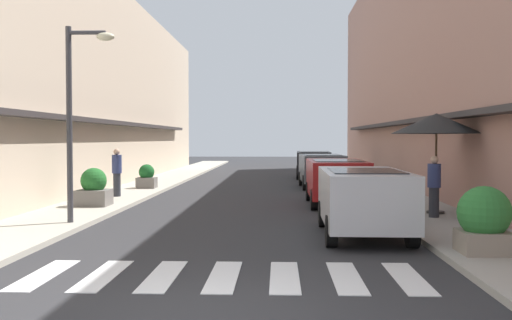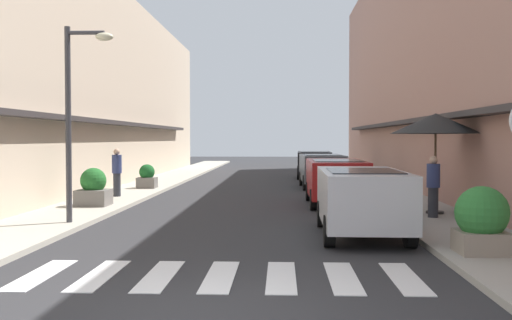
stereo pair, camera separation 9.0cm
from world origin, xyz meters
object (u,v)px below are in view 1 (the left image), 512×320
parked_car_mid (336,177)px  planter_midblock (94,189)px  street_lamp (78,101)px  parked_car_distant (313,162)px  planter_far (147,177)px  parked_car_near (363,195)px  pedestrian_walking_near (434,185)px  pedestrian_walking_far (117,171)px  parked_car_far (322,167)px  cafe_umbrella (436,124)px  planter_corner (484,220)px

parked_car_mid → planter_midblock: (-7.47, -1.47, -0.29)m
parked_car_mid → street_lamp: street_lamp is taller
parked_car_distant → planter_far: (-7.31, -8.03, -0.36)m
parked_car_mid → street_lamp: 8.71m
parked_car_near → street_lamp: size_ratio=0.89×
pedestrian_walking_near → pedestrian_walking_far: 11.06m
parked_car_far → cafe_umbrella: bearing=-76.2°
cafe_umbrella → planter_corner: (-0.62, -5.76, -1.84)m
parked_car_far → pedestrian_walking_far: 9.25m
planter_midblock → pedestrian_walking_far: (-0.08, 2.94, 0.37)m
pedestrian_walking_near → pedestrian_walking_far: size_ratio=0.95×
parked_car_mid → planter_corner: 8.92m
parked_car_far → street_lamp: street_lamp is taller
parked_car_distant → cafe_umbrella: size_ratio=1.50×
parked_car_far → pedestrian_walking_near: (2.16, -10.63, 0.03)m
parked_car_far → parked_car_distant: 6.34m
street_lamp → planter_corner: size_ratio=3.96×
parked_car_near → cafe_umbrella: bearing=53.6°
planter_corner → planter_midblock: 11.77m
pedestrian_walking_near → parked_car_mid: bearing=39.6°
parked_car_near → street_lamp: (-6.71, 1.13, 2.13)m
parked_car_near → planter_corner: size_ratio=3.54×
street_lamp → parked_car_near: bearing=-9.6°
parked_car_far → cafe_umbrella: 10.21m
parked_car_mid → street_lamp: bearing=-142.7°
planter_corner → planter_midblock: planter_corner is taller
parked_car_far → parked_car_distant: same height
parked_car_distant → parked_car_mid: bearing=-90.0°
parked_car_distant → street_lamp: bearing=-110.2°
planter_corner → parked_car_near: bearing=125.7°
cafe_umbrella → planter_far: (-9.72, 8.09, -1.99)m
parked_car_distant → pedestrian_walking_near: bearing=-82.8°
street_lamp → planter_far: size_ratio=4.83×
parked_car_mid → planter_far: bearing=145.0°
street_lamp → pedestrian_walking_far: street_lamp is taller
street_lamp → pedestrian_walking_far: 6.96m
planter_corner → pedestrian_walking_near: (0.37, 4.92, 0.25)m
planter_corner → pedestrian_walking_far: (-9.35, 10.21, 0.30)m
parked_car_near → parked_car_mid: size_ratio=0.99×
parked_car_distant → street_lamp: size_ratio=0.86×
parked_car_mid → parked_car_distant: bearing=90.0°
parked_car_mid → planter_far: size_ratio=4.37×
parked_car_mid → planter_corner: bearing=-78.4°
parked_car_near → planter_midblock: 8.88m
parked_car_distant → pedestrian_walking_far: size_ratio=2.42×
parked_car_near → pedestrian_walking_far: 10.81m
street_lamp → planter_corner: 9.53m
planter_midblock → pedestrian_walking_near: pedestrian_walking_near is taller
cafe_umbrella → planter_corner: bearing=-96.2°
parked_car_mid → parked_car_far: bearing=90.0°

